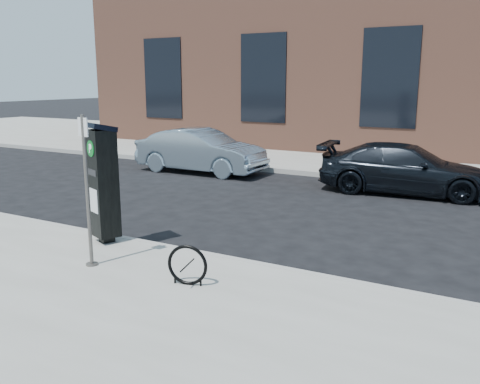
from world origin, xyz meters
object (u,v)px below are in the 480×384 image
Objects in this scene: parking_kiosk at (103,182)px; bike_rack at (187,265)px; sign_pole at (87,193)px; car_silver at (201,151)px; car_dark at (406,169)px.

parking_kiosk is 3.61× the size of bike_rack.
sign_pole is 1.93m from bike_rack.
bike_rack is 0.14× the size of car_silver.
parking_kiosk reaches higher than car_silver.
sign_pole reaches higher than car_silver.
sign_pole is 8.82m from car_dark.
sign_pole reaches higher than car_dark.
parking_kiosk is at bearing 145.14° from bike_rack.
parking_kiosk is 8.16m from car_dark.
car_silver is 0.95× the size of car_dark.
bike_rack is 8.29m from car_dark.
car_silver is (-5.15, 8.16, 0.27)m from bike_rack.
bike_rack is at bearing 166.09° from car_dark.
sign_pole is 0.51× the size of car_dark.
sign_pole is at bearing 168.88° from bike_rack.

